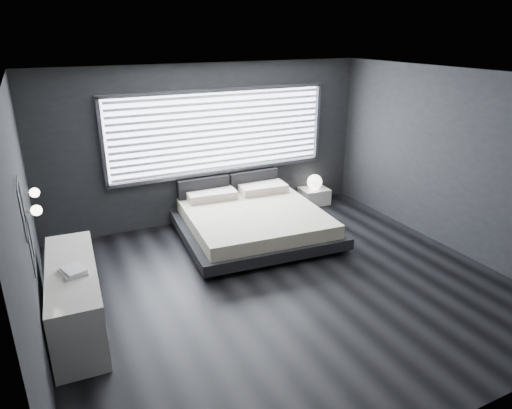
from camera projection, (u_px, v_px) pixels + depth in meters
name	position (u px, v px, depth m)	size (l,w,h in m)	color
room	(285.00, 190.00, 5.85)	(6.04, 6.00, 2.80)	black
window	(221.00, 132.00, 8.11)	(4.14, 0.09, 1.52)	white
headboard	(229.00, 187.00, 8.49)	(1.96, 0.16, 0.52)	black
sconce_near	(36.00, 210.00, 4.64)	(0.18, 0.11, 0.11)	silver
sconce_far	(34.00, 193.00, 5.14)	(0.18, 0.11, 0.11)	silver
wall_art_upper	(22.00, 209.00, 4.00)	(0.01, 0.48, 0.48)	#47474C
wall_art_lower	(31.00, 245.00, 4.38)	(0.01, 0.48, 0.48)	#47474C
bed	(254.00, 221.00, 7.71)	(2.60, 2.50, 0.63)	black
nightstand	(314.00, 196.00, 9.25)	(0.54, 0.45, 0.32)	silver
orb_lamp	(315.00, 182.00, 9.12)	(0.30, 0.30, 0.30)	white
dresser	(75.00, 297.00, 5.34)	(0.67, 1.99, 0.79)	silver
book_stack	(73.00, 271.00, 5.06)	(0.31, 0.37, 0.06)	white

